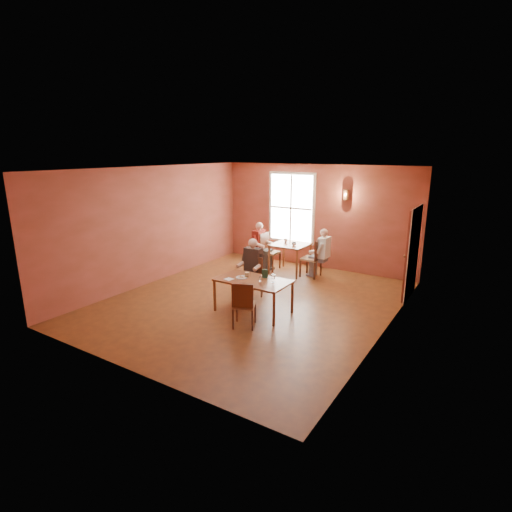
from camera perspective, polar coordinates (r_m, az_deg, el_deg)
The scene contains 27 objects.
ground at distance 9.24m, azimuth -0.67°, elevation -6.58°, with size 6.00×7.00×0.01m, color brown.
wall_back at distance 11.84m, azimuth 8.60°, elevation 5.58°, with size 6.00×0.04×3.00m, color brown.
wall_front at distance 6.26m, azimuth -18.42°, elevation -3.38°, with size 6.00×0.04×3.00m, color brown.
wall_left at distance 10.70m, azimuth -14.34°, elevation 4.30°, with size 0.04×7.00×3.00m, color brown.
wall_right at distance 7.64m, azimuth 18.55°, elevation -0.15°, with size 0.04×7.00×3.00m, color brown.
ceiling at distance 8.60m, azimuth -0.73°, elevation 12.35°, with size 6.00×7.00×0.04m, color white.
window at distance 12.10m, azimuth 5.05°, elevation 6.85°, with size 1.36×0.10×1.96m, color white.
door at distance 9.95m, azimuth 21.26°, elevation 0.31°, with size 0.12×1.04×2.10m, color maroon.
wall_sconce at distance 11.33m, azimuth 12.74°, elevation 8.55°, with size 0.16×0.16×0.28m, color brown.
main_table at distance 8.58m, azimuth -0.40°, elevation -5.71°, with size 1.55×0.87×0.73m, color brown, non-canonical shape.
chair_diner_main at distance 9.31m, azimuth -0.83°, elevation -3.24°, with size 0.43×0.43×0.97m, color brown, non-canonical shape.
diner_main at distance 9.23m, azimuth -0.94°, elevation -2.21°, with size 0.53×0.53×1.33m, color black, non-canonical shape.
chair_empty at distance 7.87m, azimuth -1.68°, elevation -6.83°, with size 0.42×0.42×0.94m, color brown, non-canonical shape.
plate_food at distance 8.58m, azimuth -2.05°, elevation -3.03°, with size 0.26×0.26×0.03m, color silver.
sandwich at distance 8.58m, azimuth -1.28°, elevation -2.79°, with size 0.08×0.08×0.10m, color tan.
goblet_a at distance 8.26m, azimuth 2.48°, elevation -3.19°, with size 0.07×0.07×0.19m, color white, non-canonical shape.
goblet_c at distance 8.11m, azimuth 0.63°, elevation -3.51°, with size 0.08×0.08×0.19m, color white, non-canonical shape.
menu_stand at distance 8.54m, azimuth 1.28°, elevation -2.54°, with size 0.12×0.06×0.19m, color #1E3F29.
knife at distance 8.24m, azimuth -1.64°, elevation -3.89°, with size 0.20×0.02×0.00m, color silver.
napkin at distance 8.51m, azimuth -3.90°, elevation -3.31°, with size 0.17×0.17×0.01m, color white.
second_table at distance 11.32m, azimuth 4.87°, elevation -0.33°, with size 0.95×0.95×0.84m, color brown, non-canonical shape.
chair_diner_white at distance 11.02m, azimuth 7.88°, elevation -0.25°, with size 0.47×0.47×1.06m, color #582F12, non-canonical shape.
diner_white at distance 10.98m, azimuth 8.05°, elevation 0.36°, with size 0.52×0.52×1.31m, color silver, non-canonical shape.
chair_diner_maroon at distance 11.60m, azimuth 2.04°, elevation 0.66°, with size 0.47×0.47×1.06m, color brown, non-canonical shape.
diner_maroon at distance 11.58m, azimuth 1.91°, elevation 1.31°, with size 0.53×0.53×1.33m, color #50181D, non-canonical shape.
cup_a at distance 11.03m, azimuth 5.44°, elevation 1.75°, with size 0.12×0.12×0.10m, color silver.
cup_b at distance 11.39m, azimuth 4.27°, elevation 2.21°, with size 0.11×0.11×0.10m, color white.
Camera 1 is at (4.68, -7.21, 3.38)m, focal length 28.00 mm.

